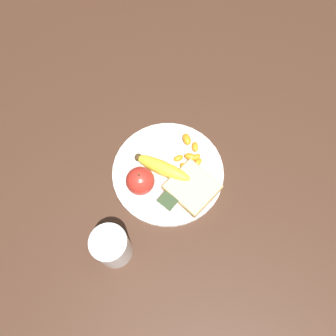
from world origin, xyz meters
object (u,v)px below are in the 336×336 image
plate (168,172)px  fork (167,165)px  juice_glass (112,247)px  jam_packet (168,202)px  bread_slice (193,187)px  apple (140,181)px  banana (162,168)px

plate → fork: bearing=-37.3°
juice_glass → jam_packet: juice_glass is taller
bread_slice → jam_packet: size_ratio=2.86×
juice_glass → apple: juice_glass is taller
banana → fork: 0.02m
juice_glass → jam_packet: 0.17m
jam_packet → banana: bearing=-41.6°
apple → plate: bearing=-109.6°
banana → fork: size_ratio=0.90×
juice_glass → bread_slice: juice_glass is taller
banana → apple: bearing=77.7°
bread_slice → fork: size_ratio=0.68×
plate → apple: apple is taller
apple → bread_slice: size_ratio=0.67×
apple → banana: apple is taller
banana → fork: banana is taller
bread_slice → fork: (0.09, -0.01, -0.01)m
apple → bread_slice: apple is taller
banana → jam_packet: 0.09m
plate → juice_glass: size_ratio=2.54×
apple → bread_slice: (-0.11, -0.08, -0.02)m
jam_packet → fork: bearing=-49.0°
apple → bread_slice: bearing=-143.7°
banana → bread_slice: bearing=-173.3°
plate → fork: (0.01, -0.01, 0.01)m
bread_slice → fork: 0.09m
apple → fork: size_ratio=0.46×
juice_glass → fork: (0.04, -0.25, -0.04)m
plate → bread_slice: bread_slice is taller
apple → fork: (-0.01, -0.08, -0.03)m
plate → fork: fork is taller
juice_glass → jam_packet: (-0.02, -0.17, -0.03)m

